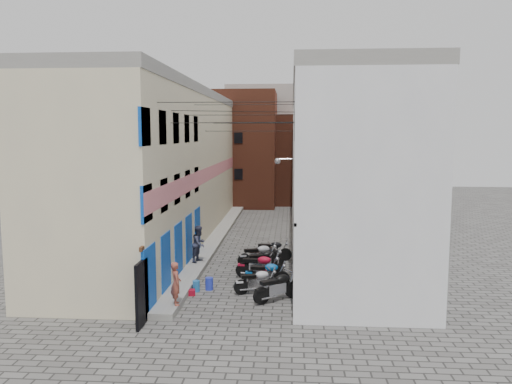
% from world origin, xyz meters
% --- Properties ---
extents(ground, '(90.00, 90.00, 0.00)m').
position_xyz_m(ground, '(0.00, 0.00, 0.00)').
color(ground, '#514F4C').
rests_on(ground, ground).
extents(plinth, '(0.90, 26.00, 0.25)m').
position_xyz_m(plinth, '(-2.05, 13.00, 0.12)').
color(plinth, gray).
rests_on(plinth, ground).
extents(building_left, '(5.10, 27.00, 9.00)m').
position_xyz_m(building_left, '(-4.98, 12.95, 4.50)').
color(building_left, beige).
rests_on(building_left, ground).
extents(building_right, '(5.94, 26.00, 9.00)m').
position_xyz_m(building_right, '(5.00, 13.00, 4.51)').
color(building_right, silver).
rests_on(building_right, ground).
extents(building_far_brick_left, '(6.00, 6.00, 10.00)m').
position_xyz_m(building_far_brick_left, '(-2.00, 28.00, 5.00)').
color(building_far_brick_left, brown).
rests_on(building_far_brick_left, ground).
extents(building_far_brick_right, '(5.00, 6.00, 8.00)m').
position_xyz_m(building_far_brick_right, '(3.00, 30.00, 4.00)').
color(building_far_brick_right, brown).
rests_on(building_far_brick_right, ground).
extents(building_far_concrete, '(8.00, 5.00, 11.00)m').
position_xyz_m(building_far_concrete, '(0.00, 34.00, 5.50)').
color(building_far_concrete, gray).
rests_on(building_far_concrete, ground).
extents(far_shopfront, '(2.00, 0.30, 2.40)m').
position_xyz_m(far_shopfront, '(0.00, 25.20, 1.20)').
color(far_shopfront, black).
rests_on(far_shopfront, ground).
extents(overhead_wires, '(5.80, 13.02, 1.32)m').
position_xyz_m(overhead_wires, '(0.00, 7.64, 7.12)').
color(overhead_wires, black).
rests_on(overhead_wires, ground).
extents(motorcycle_a, '(2.10, 1.80, 1.23)m').
position_xyz_m(motorcycle_a, '(1.90, 2.37, 0.61)').
color(motorcycle_a, black).
rests_on(motorcycle_a, ground).
extents(motorcycle_b, '(1.99, 1.14, 1.10)m').
position_xyz_m(motorcycle_b, '(1.06, 3.23, 0.55)').
color(motorcycle_b, silver).
rests_on(motorcycle_b, ground).
extents(motorcycle_c, '(1.98, 0.66, 1.14)m').
position_xyz_m(motorcycle_c, '(1.39, 4.33, 0.57)').
color(motorcycle_c, '#0B59AC').
rests_on(motorcycle_c, ground).
extents(motorcycle_d, '(2.18, 0.92, 1.23)m').
position_xyz_m(motorcycle_d, '(1.02, 5.29, 0.61)').
color(motorcycle_d, '#A60B25').
rests_on(motorcycle_d, ground).
extents(motorcycle_e, '(2.20, 1.44, 1.22)m').
position_xyz_m(motorcycle_e, '(1.16, 6.22, 0.61)').
color(motorcycle_e, black).
rests_on(motorcycle_e, ground).
extents(motorcycle_f, '(2.22, 1.33, 1.22)m').
position_xyz_m(motorcycle_f, '(0.87, 7.31, 0.61)').
color(motorcycle_f, '#9D9DA1').
rests_on(motorcycle_f, ground).
extents(motorcycle_g, '(2.02, 0.66, 1.17)m').
position_xyz_m(motorcycle_g, '(1.44, 8.48, 0.58)').
color(motorcycle_g, black).
rests_on(motorcycle_g, ground).
extents(person_a, '(0.56, 0.67, 1.56)m').
position_xyz_m(person_a, '(-1.70, 1.00, 1.03)').
color(person_a, '#9F4B3A').
rests_on(person_a, plinth).
extents(person_b, '(0.91, 1.02, 1.75)m').
position_xyz_m(person_b, '(-1.98, 7.03, 1.13)').
color(person_b, '#363951').
rests_on(person_b, plinth).
extents(water_jug_near, '(0.36, 0.36, 0.45)m').
position_xyz_m(water_jug_near, '(-1.42, 3.28, 0.22)').
color(water_jug_near, '#2675BF').
rests_on(water_jug_near, ground).
extents(water_jug_far, '(0.42, 0.42, 0.51)m').
position_xyz_m(water_jug_far, '(-0.92, 3.54, 0.25)').
color(water_jug_far, '#2738C4').
rests_on(water_jug_far, ground).
extents(red_crate, '(0.42, 0.35, 0.23)m').
position_xyz_m(red_crate, '(-1.55, 2.78, 0.11)').
color(red_crate, maroon).
rests_on(red_crate, ground).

